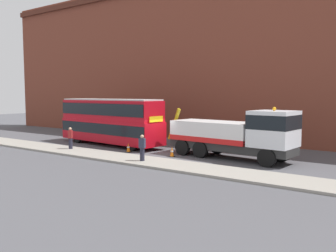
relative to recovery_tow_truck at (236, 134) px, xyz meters
name	(u,v)px	position (x,y,z in m)	size (l,w,h in m)	color
ground_plane	(165,152)	(-5.73, -0.31, -1.76)	(120.00, 120.00, 0.00)	#4C4C51
near_kerb	(130,159)	(-5.73, -4.51, -1.68)	(60.00, 2.80, 0.15)	gray
building_facade	(216,56)	(-5.73, 7.90, 6.31)	(60.00, 1.50, 16.00)	brown
recovery_tow_truck	(236,134)	(0.00, 0.00, 0.00)	(10.23, 3.49, 3.67)	#2D2D2D
double_decker_bus	(110,120)	(-11.97, 0.05, 0.47)	(11.19, 3.60, 4.06)	#B70C19
pedestrian_onlooker	(70,138)	(-12.28, -4.09, -0.77)	(0.43, 0.48, 1.71)	#232333
pedestrian_bystander	(142,148)	(-4.39, -4.79, -0.77)	(0.45, 0.37, 1.71)	#232333
traffic_cone_near_bus	(128,148)	(-8.03, -2.02, -1.42)	(0.36, 0.36, 0.72)	orange
traffic_cone_midway	(172,152)	(-4.12, -1.76, -1.42)	(0.36, 0.36, 0.72)	orange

